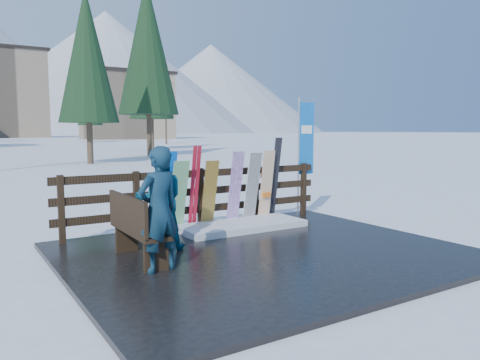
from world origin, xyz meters
TOP-DOWN VIEW (x-y plane):
  - ground at (0.00, 0.00)m, footprint 700.00×700.00m
  - deck at (0.00, 0.00)m, footprint 6.00×5.00m
  - fence at (0.00, 2.20)m, footprint 5.60×0.10m
  - snow_patch at (0.57, 1.60)m, footprint 2.46×1.00m
  - bench at (-1.94, 0.51)m, footprint 0.41×1.50m
  - snowboard_0 at (-0.78, 1.98)m, footprint 0.28×0.26m
  - snowboard_1 at (-0.57, 1.98)m, footprint 0.31×0.37m
  - snowboard_2 at (0.08, 1.98)m, footprint 0.27×0.30m
  - snowboard_3 at (0.66, 1.98)m, footprint 0.26×0.30m
  - snowboard_4 at (1.06, 1.98)m, footprint 0.29×0.31m
  - snowboard_5 at (1.42, 1.98)m, footprint 0.27×0.25m
  - ski_pair_a at (-0.21, 2.05)m, footprint 0.16×0.31m
  - ski_pair_b at (1.69, 2.05)m, footprint 0.17×0.30m
  - rental_flag at (2.65, 2.25)m, footprint 0.45×0.04m
  - person_front at (-1.82, -0.10)m, footprint 0.69×0.54m
  - person_back at (-1.36, 0.95)m, footprint 0.93×0.82m
  - trees at (3.08, 48.85)m, footprint 42.28×68.94m

SIDE VIEW (x-z plane):
  - ground at x=0.00m, z-range 0.00..0.00m
  - deck at x=0.00m, z-range 0.00..0.08m
  - snow_patch at x=0.57m, z-range 0.08..0.20m
  - bench at x=-1.94m, z-range 0.11..1.08m
  - snowboard_2 at x=0.08m, z-range 0.08..1.40m
  - fence at x=0.00m, z-range 0.16..1.31m
  - snowboard_1 at x=-0.57m, z-range 0.08..1.42m
  - snowboard_4 at x=1.06m, z-range 0.08..1.52m
  - snowboard_5 at x=1.42m, z-range 0.08..1.55m
  - snowboard_3 at x=0.66m, z-range 0.08..1.55m
  - snowboard_0 at x=-0.78m, z-range 0.08..1.59m
  - person_back at x=-1.36m, z-range 0.08..1.67m
  - ski_pair_a at x=-0.21m, z-range 0.08..1.68m
  - person_front at x=-1.82m, z-range 0.08..1.76m
  - ski_pair_b at x=1.69m, z-range 0.08..1.81m
  - rental_flag at x=2.65m, z-range 0.39..2.99m
  - trees at x=3.08m, z-range -0.50..12.07m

